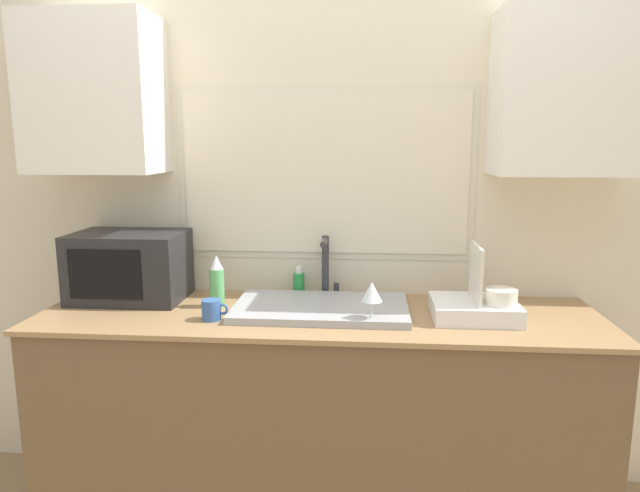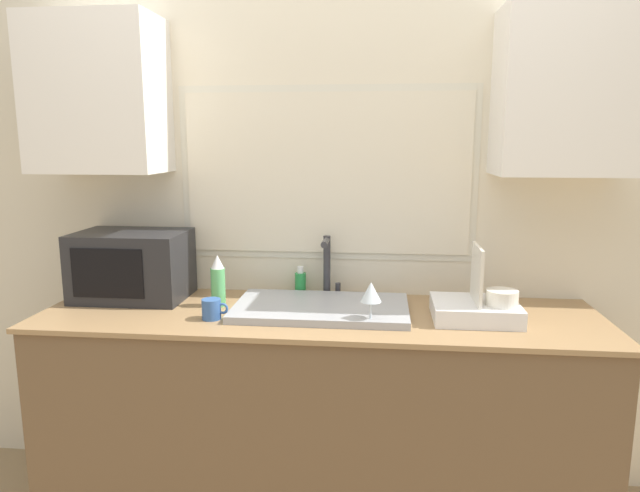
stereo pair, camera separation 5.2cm
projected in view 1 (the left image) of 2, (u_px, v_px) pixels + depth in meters
countertop at (319, 413)px, 2.39m from camera, size 2.26×0.66×0.88m
wall_back at (325, 182)px, 2.52m from camera, size 6.00×0.38×2.60m
sink_basin at (321, 308)px, 2.32m from camera, size 0.70×0.42×0.03m
faucet at (326, 262)px, 2.51m from camera, size 0.08×0.15×0.27m
microwave at (129, 266)px, 2.48m from camera, size 0.47×0.33×0.30m
dish_rack at (477, 305)px, 2.22m from camera, size 0.33×0.28×0.29m
spray_bottle at (217, 282)px, 2.37m from camera, size 0.06×0.06×0.22m
soap_bottle at (299, 283)px, 2.56m from camera, size 0.05×0.05×0.13m
mug_near_sink at (212, 310)px, 2.21m from camera, size 0.10×0.07×0.08m
wine_glass at (372, 293)px, 2.12m from camera, size 0.08×0.08×0.17m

